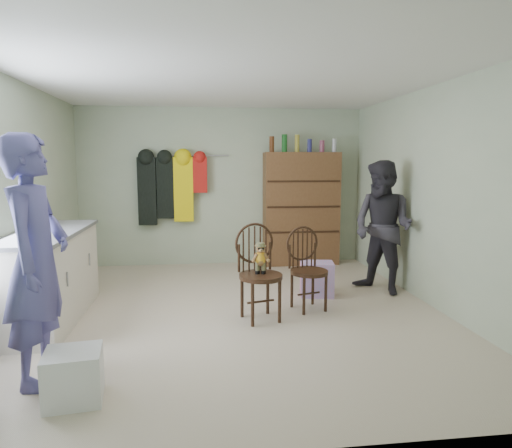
{
  "coord_description": "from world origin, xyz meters",
  "views": [
    {
      "loc": [
        -0.39,
        -4.86,
        1.64
      ],
      "look_at": [
        0.25,
        0.2,
        0.95
      ],
      "focal_mm": 32.0,
      "sensor_mm": 36.0,
      "label": 1
    }
  ],
  "objects": [
    {
      "name": "ground_plane",
      "position": [
        0.0,
        0.0,
        0.0
      ],
      "size": [
        5.0,
        5.0,
        0.0
      ],
      "primitive_type": "plane",
      "color": "beige",
      "rests_on": "ground"
    },
    {
      "name": "room_walls",
      "position": [
        0.0,
        0.53,
        1.58
      ],
      "size": [
        5.0,
        5.0,
        5.0
      ],
      "color": "#B7C3A3",
      "rests_on": "ground"
    },
    {
      "name": "counter",
      "position": [
        -1.95,
        0.0,
        0.47
      ],
      "size": [
        0.64,
        1.86,
        0.94
      ],
      "color": "silver",
      "rests_on": "ground"
    },
    {
      "name": "plastic_tub",
      "position": [
        -1.27,
        -1.75,
        0.18
      ],
      "size": [
        0.42,
        0.4,
        0.36
      ],
      "primitive_type": "cube",
      "rotation": [
        0.0,
        0.0,
        0.13
      ],
      "color": "white",
      "rests_on": "ground"
    },
    {
      "name": "chair_front",
      "position": [
        0.22,
        -0.24,
        0.56
      ],
      "size": [
        0.54,
        0.54,
        1.01
      ],
      "rotation": [
        0.0,
        0.0,
        0.25
      ],
      "color": "#3E2516",
      "rests_on": "ground"
    },
    {
      "name": "chair_far",
      "position": [
        0.8,
        0.03,
        0.5
      ],
      "size": [
        0.51,
        0.51,
        0.93
      ],
      "rotation": [
        0.0,
        0.0,
        0.28
      ],
      "color": "#3E2516",
      "rests_on": "ground"
    },
    {
      "name": "striped_bag",
      "position": [
        1.05,
        0.49,
        0.21
      ],
      "size": [
        0.45,
        0.37,
        0.42
      ],
      "primitive_type": "cube",
      "rotation": [
        0.0,
        0.0,
        -0.17
      ],
      "color": "pink",
      "rests_on": "ground"
    },
    {
      "name": "person_left",
      "position": [
        -1.58,
        -1.4,
        0.93
      ],
      "size": [
        0.47,
        0.69,
        1.85
      ],
      "primitive_type": "imported",
      "rotation": [
        0.0,
        0.0,
        1.53
      ],
      "color": "#57549A",
      "rests_on": "ground"
    },
    {
      "name": "person_right",
      "position": [
        1.89,
        0.54,
        0.83
      ],
      "size": [
        0.98,
        1.03,
        1.67
      ],
      "primitive_type": "imported",
      "rotation": [
        0.0,
        0.0,
        -0.98
      ],
      "color": "#2D2B33",
      "rests_on": "ground"
    },
    {
      "name": "dresser",
      "position": [
        1.25,
        2.3,
        0.91
      ],
      "size": [
        1.2,
        0.39,
        2.07
      ],
      "color": "brown",
      "rests_on": "ground"
    },
    {
      "name": "coat_rack",
      "position": [
        -0.83,
        2.38,
        1.25
      ],
      "size": [
        1.42,
        0.12,
        1.09
      ],
      "color": "#99999E",
      "rests_on": "ground"
    }
  ]
}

